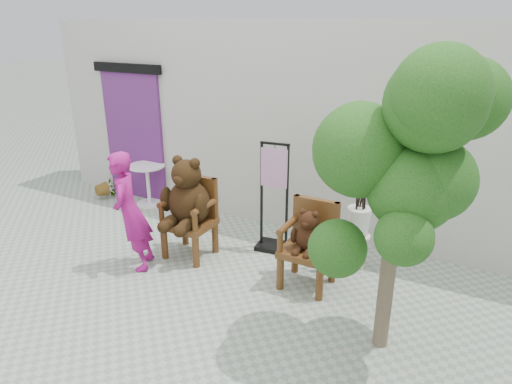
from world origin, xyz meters
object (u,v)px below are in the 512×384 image
chair_small (309,238)px  cafe_table (148,180)px  chair_big (188,202)px  tree (404,148)px  display_stand (274,210)px  stool_bucket (359,221)px  person (130,212)px

chair_small → cafe_table: 3.53m
chair_big → tree: 3.11m
chair_big → display_stand: size_ratio=0.91×
chair_big → chair_small: bearing=2.6°
chair_small → cafe_table: chair_small is taller
chair_big → tree: (2.75, -0.75, 1.25)m
stool_bucket → display_stand: bearing=-177.5°
display_stand → tree: bearing=-44.8°
tree → person: bearing=177.2°
display_stand → tree: 2.74m
person → stool_bucket: (2.50, 1.33, -0.12)m
cafe_table → display_stand: size_ratio=0.47×
chair_big → cafe_table: size_ratio=1.96×
chair_big → cafe_table: 2.07m
chair_big → person: (-0.45, -0.60, -0.01)m
person → display_stand: (1.35, 1.28, -0.18)m
tree → stool_bucket: bearing=114.9°
chair_big → person: bearing=-126.8°
cafe_table → stool_bucket: stool_bucket is taller
cafe_table → chair_big: bearing=-34.1°
person → display_stand: person is taller
cafe_table → stool_bucket: 3.78m
chair_big → cafe_table: (-1.69, 1.15, -0.33)m
person → tree: (3.19, -0.15, 1.26)m
chair_big → display_stand: (0.91, 0.69, -0.19)m
cafe_table → tree: tree is taller
chair_big → chair_small: chair_big is taller
display_stand → chair_big: bearing=-149.8°
chair_small → display_stand: 0.97m
cafe_table → display_stand: bearing=-10.1°
stool_bucket → chair_big: bearing=-160.3°
stool_bucket → tree: 2.14m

